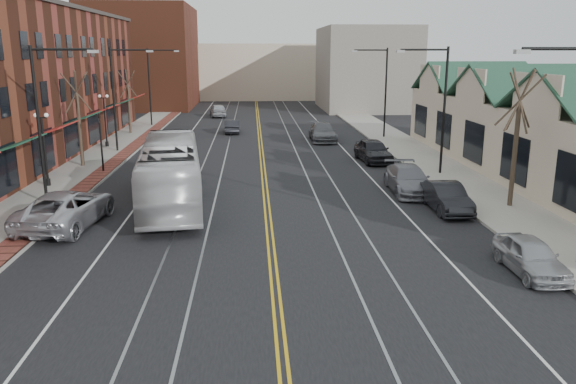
{
  "coord_description": "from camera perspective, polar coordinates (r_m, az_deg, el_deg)",
  "views": [
    {
      "loc": [
        -0.7,
        -13.1,
        7.88
      ],
      "look_at": [
        0.79,
        10.17,
        2.0
      ],
      "focal_mm": 35.0,
      "sensor_mm": 36.0,
      "label": 1
    }
  ],
  "objects": [
    {
      "name": "ground",
      "position": [
        15.3,
        -0.54,
        -16.84
      ],
      "size": [
        160.0,
        160.0,
        0.0
      ],
      "primitive_type": "plane",
      "color": "black",
      "rests_on": "ground"
    },
    {
      "name": "sidewalk_left",
      "position": [
        35.84,
        -21.94,
        0.53
      ],
      "size": [
        4.0,
        120.0,
        0.15
      ],
      "primitive_type": "cube",
      "color": "gray",
      "rests_on": "ground"
    },
    {
      "name": "sidewalk_right",
      "position": [
        36.3,
        16.91,
        1.11
      ],
      "size": [
        4.0,
        120.0,
        0.15
      ],
      "primitive_type": "cube",
      "color": "gray",
      "rests_on": "ground"
    },
    {
      "name": "building_right",
      "position": [
        38.43,
        25.59,
        4.41
      ],
      "size": [
        8.0,
        36.0,
        4.6
      ],
      "primitive_type": "cube",
      "color": "beige",
      "rests_on": "ground"
    },
    {
      "name": "backdrop_left",
      "position": [
        84.5,
        -14.48,
        13.12
      ],
      "size": [
        14.0,
        18.0,
        14.0
      ],
      "primitive_type": "cube",
      "color": "brown",
      "rests_on": "ground"
    },
    {
      "name": "backdrop_mid",
      "position": [
        98.16,
        -3.32,
        12.15
      ],
      "size": [
        22.0,
        14.0,
        9.0
      ],
      "primitive_type": "cube",
      "color": "beige",
      "rests_on": "ground"
    },
    {
      "name": "backdrop_right",
      "position": [
        79.7,
        7.88,
        12.31
      ],
      "size": [
        12.0,
        16.0,
        11.0
      ],
      "primitive_type": "cube",
      "color": "slate",
      "rests_on": "ground"
    },
    {
      "name": "streetlight_l_1",
      "position": [
        31.02,
        -23.35,
        7.73
      ],
      "size": [
        3.33,
        0.25,
        8.0
      ],
      "color": "black",
      "rests_on": "sidewalk_left"
    },
    {
      "name": "streetlight_l_2",
      "position": [
        46.36,
        -16.81,
        10.03
      ],
      "size": [
        3.33,
        0.25,
        8.0
      ],
      "color": "black",
      "rests_on": "sidewalk_left"
    },
    {
      "name": "streetlight_l_3",
      "position": [
        62.04,
        -13.52,
        11.13
      ],
      "size": [
        3.33,
        0.25,
        8.0
      ],
      "color": "black",
      "rests_on": "sidewalk_left"
    },
    {
      "name": "streetlight_r_1",
      "position": [
        37.12,
        15.0,
        9.27
      ],
      "size": [
        3.33,
        0.25,
        8.0
      ],
      "color": "black",
      "rests_on": "sidewalk_right"
    },
    {
      "name": "streetlight_r_2",
      "position": [
        52.51,
        9.44,
        10.85
      ],
      "size": [
        3.33,
        0.25,
        8.0
      ],
      "color": "black",
      "rests_on": "sidewalk_right"
    },
    {
      "name": "lamppost_l_2",
      "position": [
        35.7,
        -23.48,
        3.83
      ],
      "size": [
        0.84,
        0.28,
        4.27
      ],
      "color": "black",
      "rests_on": "sidewalk_left"
    },
    {
      "name": "lamppost_l_3",
      "position": [
        48.96,
        -18.07,
        6.8
      ],
      "size": [
        0.84,
        0.28,
        4.27
      ],
      "color": "black",
      "rests_on": "sidewalk_left"
    },
    {
      "name": "tree_left_near",
      "position": [
        41.08,
        -20.5,
        7.16
      ],
      "size": [
        1.78,
        1.37,
        6.48
      ],
      "color": "#382B21",
      "rests_on": "sidewalk_left"
    },
    {
      "name": "tree_left_far",
      "position": [
        56.54,
        -15.89,
        8.95
      ],
      "size": [
        1.66,
        1.28,
        6.02
      ],
      "color": "#382B21",
      "rests_on": "sidewalk_left"
    },
    {
      "name": "tree_right_mid",
      "position": [
        30.43,
        22.19,
        5.31
      ],
      "size": [
        1.9,
        1.46,
        6.93
      ],
      "color": "#382B21",
      "rests_on": "sidewalk_right"
    },
    {
      "name": "traffic_signal",
      "position": [
        38.8,
        -18.49,
        5.22
      ],
      "size": [
        0.18,
        0.15,
        3.8
      ],
      "color": "black",
      "rests_on": "sidewalk_left"
    },
    {
      "name": "transit_bus",
      "position": [
        29.95,
        -11.84,
        1.94
      ],
      "size": [
        4.28,
        12.47,
        3.4
      ],
      "primitive_type": "imported",
      "rotation": [
        0.0,
        0.0,
        3.26
      ],
      "color": "silver",
      "rests_on": "ground"
    },
    {
      "name": "parked_suv",
      "position": [
        27.73,
        -21.6,
        -1.56
      ],
      "size": [
        3.59,
        6.42,
        1.7
      ],
      "primitive_type": "imported",
      "rotation": [
        0.0,
        0.0,
        3.01
      ],
      "color": "#B8B9C0",
      "rests_on": "ground"
    },
    {
      "name": "parked_car_a",
      "position": [
        22.25,
        23.42,
        -5.99
      ],
      "size": [
        1.57,
        3.89,
        1.32
      ],
      "primitive_type": "imported",
      "rotation": [
        0.0,
        0.0,
        -0.0
      ],
      "color": "#A0A2A7",
      "rests_on": "ground"
    },
    {
      "name": "parked_car_b",
      "position": [
        29.35,
        15.79,
        -0.52
      ],
      "size": [
        1.53,
        4.35,
        1.43
      ],
      "primitive_type": "imported",
      "rotation": [
        0.0,
        0.0,
        0.0
      ],
      "color": "black",
      "rests_on": "ground"
    },
    {
      "name": "parked_car_c",
      "position": [
        32.68,
        12.14,
        1.24
      ],
      "size": [
        2.3,
        5.29,
        1.52
      ],
      "primitive_type": "imported",
      "rotation": [
        0.0,
        0.0,
        -0.03
      ],
      "color": "slate",
      "rests_on": "ground"
    },
    {
      "name": "parked_car_d",
      "position": [
        41.43,
        8.65,
        4.19
      ],
      "size": [
        2.34,
        5.0,
        1.65
      ],
      "primitive_type": "imported",
      "rotation": [
        0.0,
        0.0,
        0.08
      ],
      "color": "#222328",
      "rests_on": "ground"
    },
    {
      "name": "distant_car_left",
      "position": [
        55.91,
        -5.68,
        6.66
      ],
      "size": [
        1.48,
        4.03,
        1.32
      ],
      "primitive_type": "imported",
      "rotation": [
        0.0,
        0.0,
        3.16
      ],
      "color": "#222227",
      "rests_on": "ground"
    },
    {
      "name": "distant_car_right",
      "position": [
        50.69,
        3.54,
        6.09
      ],
      "size": [
        2.3,
        5.5,
        1.59
      ],
      "primitive_type": "imported",
      "rotation": [
        0.0,
        0.0,
        -0.01
      ],
      "color": "slate",
      "rests_on": "ground"
    },
    {
      "name": "distant_car_far",
      "position": [
        70.05,
        -7.12,
        8.23
      ],
      "size": [
        2.45,
        4.81,
        1.57
      ],
      "primitive_type": "imported",
      "rotation": [
        0.0,
        0.0,
        3.27
      ],
      "color": "#AEB0B6",
      "rests_on": "ground"
    }
  ]
}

